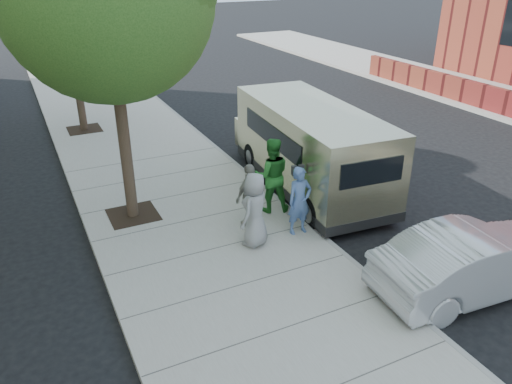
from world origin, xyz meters
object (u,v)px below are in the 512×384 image
(person_gray_shirt, at_px, (255,210))
(person_striped_polo, at_px, (250,195))
(person_green_shirt, at_px, (271,175))
(van, at_px, (309,146))
(person_officer, at_px, (300,201))
(parking_meter, at_px, (297,181))
(sedan, at_px, (475,261))

(person_gray_shirt, relative_size, person_striped_polo, 1.09)
(person_green_shirt, distance_m, person_striped_polo, 0.94)
(person_striped_polo, bearing_deg, person_gray_shirt, 49.46)
(van, height_order, person_gray_shirt, van)
(van, distance_m, person_striped_polo, 2.96)
(person_officer, bearing_deg, van, 55.26)
(parking_meter, relative_size, sedan, 0.35)
(sedan, distance_m, person_officer, 3.90)
(person_gray_shirt, bearing_deg, van, -175.51)
(sedan, xyz_separation_m, person_green_shirt, (-2.09, 4.61, 0.42))
(sedan, bearing_deg, person_officer, 35.43)
(parking_meter, distance_m, person_officer, 0.61)
(sedan, distance_m, person_striped_polo, 5.07)
(parking_meter, height_order, sedan, parking_meter)
(van, bearing_deg, person_striped_polo, -144.75)
(van, bearing_deg, sedan, -81.72)
(person_gray_shirt, bearing_deg, parking_meter, 165.44)
(parking_meter, relative_size, person_officer, 0.90)
(parking_meter, relative_size, van, 0.22)
(van, xyz_separation_m, person_gray_shirt, (-2.83, -2.35, -0.26))
(van, relative_size, sedan, 1.57)
(person_gray_shirt, xyz_separation_m, person_striped_polo, (0.30, 0.86, -0.07))
(parking_meter, bearing_deg, person_officer, -107.07)
(person_officer, distance_m, person_striped_polo, 1.20)
(van, xyz_separation_m, person_striped_polo, (-2.53, -1.50, -0.33))
(sedan, relative_size, person_striped_polo, 2.67)
(sedan, bearing_deg, person_gray_shirt, 47.91)
(sedan, bearing_deg, parking_meter, 29.10)
(person_officer, relative_size, person_striped_polo, 1.04)
(van, xyz_separation_m, person_green_shirt, (-1.73, -1.04, -0.15))
(person_officer, relative_size, person_green_shirt, 0.85)
(van, relative_size, person_gray_shirt, 3.84)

